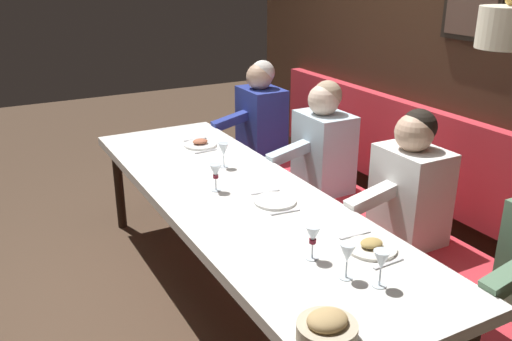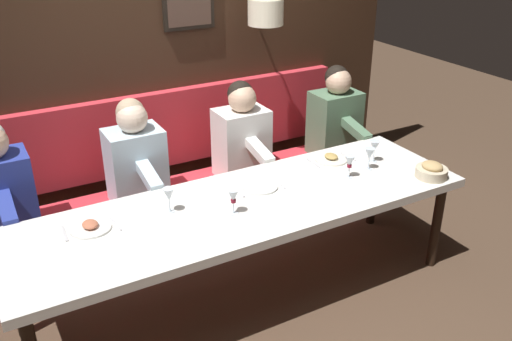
{
  "view_description": "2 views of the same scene",
  "coord_description": "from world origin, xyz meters",
  "views": [
    {
      "loc": [
        -1.3,
        -2.6,
        2.01
      ],
      "look_at": [
        0.05,
        -0.11,
        0.92
      ],
      "focal_mm": 38.6,
      "sensor_mm": 36.0,
      "label": 1
    },
    {
      "loc": [
        -2.75,
        1.45,
        2.47
      ],
      "look_at": [
        0.05,
        -0.11,
        0.92
      ],
      "focal_mm": 39.06,
      "sensor_mm": 36.0,
      "label": 2
    }
  ],
  "objects": [
    {
      "name": "diner_middle",
      "position": [
        0.88,
        0.42,
        0.82
      ],
      "size": [
        0.6,
        0.4,
        0.79
      ],
      "color": "silver",
      "rests_on": "banquette_bench"
    },
    {
      "name": "wine_glass_0",
      "position": [
        -0.04,
        -0.8,
        0.86
      ],
      "size": [
        0.07,
        0.07,
        0.16
      ],
      "color": "silver",
      "rests_on": "dining_table"
    },
    {
      "name": "banquette_bench",
      "position": [
        0.89,
        0.0,
        0.23
      ],
      "size": [
        0.52,
        3.2,
        0.45
      ],
      "primitive_type": "cube",
      "color": "red",
      "rests_on": "ground_plane"
    },
    {
      "name": "ground_plane",
      "position": [
        0.0,
        0.0,
        0.0
      ],
      "size": [
        12.0,
        12.0,
        0.0
      ],
      "primitive_type": "plane",
      "color": "#4C3828"
    },
    {
      "name": "diner_nearest",
      "position": [
        0.88,
        -1.37,
        0.82
      ],
      "size": [
        0.6,
        0.4,
        0.79
      ],
      "color": "#567A5B",
      "rests_on": "banquette_bench"
    },
    {
      "name": "place_setting_1",
      "position": [
        0.16,
        0.94,
        0.75
      ],
      "size": [
        0.24,
        0.32,
        0.05
      ],
      "color": "white",
      "rests_on": "dining_table"
    },
    {
      "name": "diner_near",
      "position": [
        0.88,
        -0.45,
        0.82
      ],
      "size": [
        0.6,
        0.4,
        0.79
      ],
      "color": "white",
      "rests_on": "banquette_bench"
    },
    {
      "name": "dining_table",
      "position": [
        0.0,
        0.0,
        0.68
      ],
      "size": [
        0.9,
        3.0,
        0.74
      ],
      "color": "silver",
      "rests_on": "ground_plane"
    },
    {
      "name": "bread_bowl",
      "position": [
        -0.31,
        -1.31,
        0.79
      ],
      "size": [
        0.22,
        0.22,
        0.12
      ],
      "color": "beige",
      "rests_on": "dining_table"
    },
    {
      "name": "wine_glass_1",
      "position": [
        -0.0,
        -1.01,
        0.86
      ],
      "size": [
        0.07,
        0.07,
        0.16
      ],
      "color": "silver",
      "rests_on": "dining_table"
    },
    {
      "name": "wine_glass_4",
      "position": [
        -0.09,
        0.12,
        0.86
      ],
      "size": [
        0.07,
        0.07,
        0.16
      ],
      "color": "silver",
      "rests_on": "dining_table"
    },
    {
      "name": "wine_glass_2",
      "position": [
        0.12,
        0.46,
        0.86
      ],
      "size": [
        0.07,
        0.07,
        0.16
      ],
      "color": "silver",
      "rests_on": "dining_table"
    },
    {
      "name": "place_setting_2",
      "position": [
        0.25,
        -0.87,
        0.75
      ],
      "size": [
        0.24,
        0.31,
        0.05
      ],
      "color": "silver",
      "rests_on": "dining_table"
    },
    {
      "name": "back_wall_panel",
      "position": [
        1.46,
        -0.01,
        1.36
      ],
      "size": [
        0.59,
        4.4,
        2.9
      ],
      "color": "#382316",
      "rests_on": "ground_plane"
    },
    {
      "name": "wine_glass_3",
      "position": [
        0.08,
        -1.12,
        0.86
      ],
      "size": [
        0.07,
        0.07,
        0.16
      ],
      "color": "silver",
      "rests_on": "dining_table"
    },
    {
      "name": "place_setting_0",
      "position": [
        0.13,
        -0.19,
        0.75
      ],
      "size": [
        0.24,
        0.32,
        0.01
      ],
      "color": "silver",
      "rests_on": "dining_table"
    }
  ]
}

